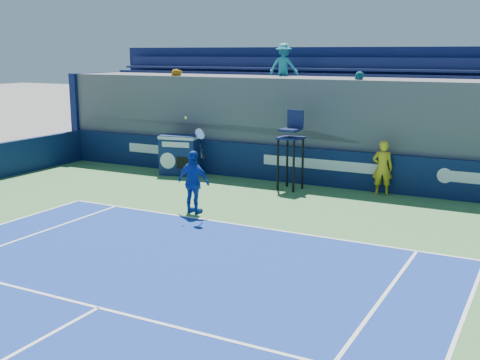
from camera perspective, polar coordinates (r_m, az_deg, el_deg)
The scene contains 6 objects.
ball_person at distance 18.46m, azimuth 13.36°, elevation 1.14°, with size 0.60×0.39×1.64m, color yellow.
back_hoarding at distance 19.40m, azimuth 7.75°, elevation 1.18°, with size 20.40×0.21×1.20m.
match_clock at distance 21.05m, azimuth -5.74°, elevation 2.48°, with size 1.43×0.96×1.40m.
umpire_chair at distance 18.63m, azimuth 4.88°, elevation 3.70°, with size 0.78×0.78×2.48m.
tennis_player at distance 15.91m, azimuth -4.41°, elevation -0.18°, with size 1.02×0.51×2.57m.
stadium_seating at distance 21.13m, azimuth 9.77°, elevation 5.43°, with size 21.00×4.05×5.01m.
Camera 1 is at (6.50, -0.82, 4.23)m, focal length 45.00 mm.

